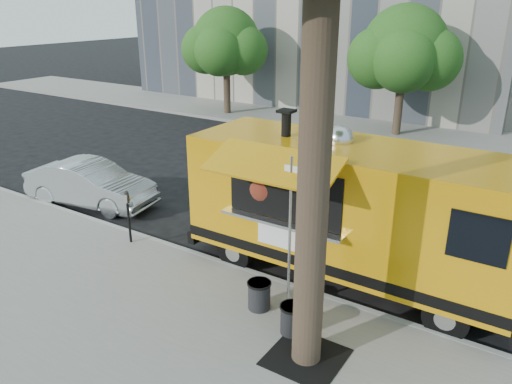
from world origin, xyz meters
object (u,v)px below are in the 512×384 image
food_truck (348,208)px  sedan (91,184)px  far_tree_a (226,42)px  parking_meter (128,211)px  far_tree_b (404,48)px  trash_bin_left (259,294)px  trash_bin_right (292,318)px  sign_post (290,224)px

food_truck → sedan: size_ratio=1.79×
far_tree_a → parking_meter: size_ratio=4.01×
parking_meter → food_truck: bearing=17.0°
parking_meter → far_tree_b: bearing=81.9°
food_truck → trash_bin_left: (-0.80, -2.18, -1.20)m
far_tree_b → parking_meter: (-2.00, -14.05, -2.85)m
parking_meter → trash_bin_left: size_ratio=2.38×
far_tree_b → trash_bin_right: size_ratio=9.94×
sedan → trash_bin_right: (8.09, -2.34, -0.21)m
far_tree_b → food_truck: 13.06m
far_tree_a → food_truck: far_tree_a is taller
far_tree_a → sedan: size_ratio=1.35×
sign_post → trash_bin_right: size_ratio=5.42×
trash_bin_left → trash_bin_right: 0.96m
far_tree_b → sign_post: far_tree_b is taller
far_tree_a → parking_meter: far_tree_a is taller
far_tree_a → trash_bin_left: bearing=-52.0°
parking_meter → trash_bin_right: (5.08, -0.99, -0.53)m
far_tree_b → sedan: bearing=-111.5°
food_truck → trash_bin_right: size_ratio=12.88×
sign_post → trash_bin_left: size_ratio=5.35×
far_tree_a → sedan: bearing=-72.0°
trash_bin_right → sign_post: bearing=123.9°
parking_meter → trash_bin_right: 5.20m
far_tree_a → far_tree_b: 9.01m
far_tree_a → trash_bin_right: far_tree_a is taller
far_tree_a → food_truck: size_ratio=0.75×
far_tree_a → trash_bin_right: bearing=-50.5°
food_truck → sign_post: bearing=-103.6°
parking_meter → food_truck: food_truck is taller
far_tree_a → trash_bin_left: size_ratio=9.54×
sedan → trash_bin_right: 8.42m
parking_meter → food_truck: size_ratio=0.19×
parking_meter → sedan: size_ratio=0.34×
food_truck → trash_bin_right: bearing=-87.5°
sign_post → trash_bin_left: sign_post is taller
food_truck → trash_bin_left: 2.61m
sign_post → trash_bin_right: (0.53, -0.79, -1.40)m
sign_post → sedan: (-7.56, 1.55, -1.19)m
sedan → trash_bin_left: (7.18, -2.01, -0.20)m
sign_post → sedan: sign_post is taller
far_tree_b → far_tree_a: bearing=-177.5°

